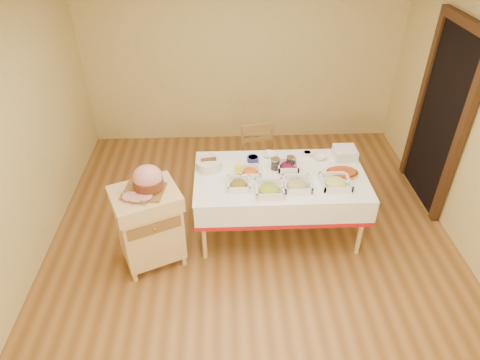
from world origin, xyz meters
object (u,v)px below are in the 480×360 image
(mustard_bottle, at_px, (238,170))
(brass_platter, at_px, (342,173))
(dining_table, at_px, (280,187))
(bread_basket, at_px, (209,164))
(dining_chair, at_px, (260,163))
(plate_stack, at_px, (345,153))
(preserve_jar_left, at_px, (275,164))
(ham_on_board, at_px, (147,180))
(preserve_jar_right, at_px, (290,162))
(butcher_cart, at_px, (149,223))

(mustard_bottle, bearing_deg, brass_platter, 0.00)
(dining_table, relative_size, bread_basket, 6.62)
(dining_chair, bearing_deg, plate_stack, -20.28)
(preserve_jar_left, xyz_separation_m, brass_platter, (0.70, -0.14, -0.04))
(brass_platter, bearing_deg, ham_on_board, -169.42)
(preserve_jar_right, bearing_deg, bread_basket, 179.98)
(ham_on_board, xyz_separation_m, brass_platter, (1.98, 0.37, -0.22))
(preserve_jar_right, bearing_deg, preserve_jar_left, -166.59)
(preserve_jar_right, bearing_deg, butcher_cart, -158.72)
(preserve_jar_left, distance_m, preserve_jar_right, 0.18)
(plate_stack, bearing_deg, mustard_bottle, -164.67)
(preserve_jar_right, xyz_separation_m, mustard_bottle, (-0.58, -0.18, 0.03))
(butcher_cart, bearing_deg, ham_on_board, 38.12)
(plate_stack, bearing_deg, preserve_jar_left, -166.48)
(dining_chair, bearing_deg, bread_basket, -140.87)
(brass_platter, bearing_deg, bread_basket, 172.78)
(preserve_jar_right, bearing_deg, dining_chair, 119.96)
(bread_basket, bearing_deg, dining_chair, 39.13)
(ham_on_board, bearing_deg, bread_basket, 44.26)
(dining_table, relative_size, mustard_bottle, 9.47)
(butcher_cart, distance_m, preserve_jar_left, 1.46)
(dining_table, distance_m, preserve_jar_left, 0.25)
(preserve_jar_left, relative_size, brass_platter, 0.37)
(bread_basket, xyz_separation_m, plate_stack, (1.52, 0.15, 0.01))
(dining_table, relative_size, preserve_jar_left, 14.33)
(butcher_cart, height_order, preserve_jar_right, butcher_cart)
(preserve_jar_left, distance_m, brass_platter, 0.71)
(ham_on_board, distance_m, mustard_bottle, 0.96)
(dining_table, distance_m, bread_basket, 0.80)
(preserve_jar_right, height_order, mustard_bottle, mustard_bottle)
(brass_platter, bearing_deg, dining_chair, 140.43)
(butcher_cart, bearing_deg, mustard_bottle, 23.71)
(mustard_bottle, xyz_separation_m, plate_stack, (1.21, 0.33, -0.03))
(dining_chair, distance_m, preserve_jar_right, 0.65)
(dining_chair, relative_size, bread_basket, 3.46)
(ham_on_board, xyz_separation_m, preserve_jar_right, (1.45, 0.55, -0.19))
(plate_stack, bearing_deg, bread_basket, -174.28)
(preserve_jar_left, relative_size, bread_basket, 0.46)
(preserve_jar_right, distance_m, mustard_bottle, 0.60)
(preserve_jar_left, height_order, bread_basket, preserve_jar_left)
(preserve_jar_left, distance_m, mustard_bottle, 0.43)
(mustard_bottle, xyz_separation_m, bread_basket, (-0.31, 0.18, -0.03))
(preserve_jar_right, xyz_separation_m, bread_basket, (-0.89, 0.00, -0.00))
(ham_on_board, xyz_separation_m, plate_stack, (2.08, 0.70, -0.18))
(dining_table, bearing_deg, preserve_jar_left, 109.62)
(butcher_cart, bearing_deg, plate_stack, 19.05)
(butcher_cart, distance_m, brass_platter, 2.07)
(preserve_jar_left, bearing_deg, preserve_jar_right, 13.41)
(mustard_bottle, bearing_deg, dining_table, 2.19)
(preserve_jar_right, bearing_deg, brass_platter, -18.73)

